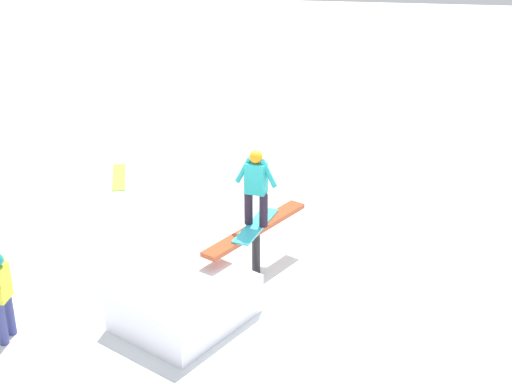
{
  "coord_description": "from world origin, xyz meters",
  "views": [
    {
      "loc": [
        -10.11,
        -1.66,
        5.91
      ],
      "look_at": [
        0.0,
        0.0,
        1.47
      ],
      "focal_mm": 50.0,
      "sensor_mm": 36.0,
      "label": 1
    }
  ],
  "objects_px": {
    "main_rider_on_rail": "(256,190)",
    "bystander_yellow": "(1,292)",
    "rail_feature": "(256,234)",
    "loose_snowboard_lime": "(119,177)"
  },
  "relations": [
    {
      "from": "rail_feature",
      "to": "loose_snowboard_lime",
      "type": "xyz_separation_m",
      "value": [
        3.66,
        3.65,
        -0.72
      ]
    },
    {
      "from": "bystander_yellow",
      "to": "main_rider_on_rail",
      "type": "bearing_deg",
      "value": 125.2
    },
    {
      "from": "rail_feature",
      "to": "bystander_yellow",
      "type": "bearing_deg",
      "value": 154.57
    },
    {
      "from": "loose_snowboard_lime",
      "to": "rail_feature",
      "type": "bearing_deg",
      "value": -153.94
    },
    {
      "from": "rail_feature",
      "to": "main_rider_on_rail",
      "type": "distance_m",
      "value": 0.77
    },
    {
      "from": "main_rider_on_rail",
      "to": "bystander_yellow",
      "type": "height_order",
      "value": "main_rider_on_rail"
    },
    {
      "from": "main_rider_on_rail",
      "to": "loose_snowboard_lime",
      "type": "relative_size",
      "value": 0.91
    },
    {
      "from": "main_rider_on_rail",
      "to": "bystander_yellow",
      "type": "bearing_deg",
      "value": 138.54
    },
    {
      "from": "main_rider_on_rail",
      "to": "bystander_yellow",
      "type": "relative_size",
      "value": 1.03
    },
    {
      "from": "loose_snowboard_lime",
      "to": "main_rider_on_rail",
      "type": "bearing_deg",
      "value": -153.94
    }
  ]
}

